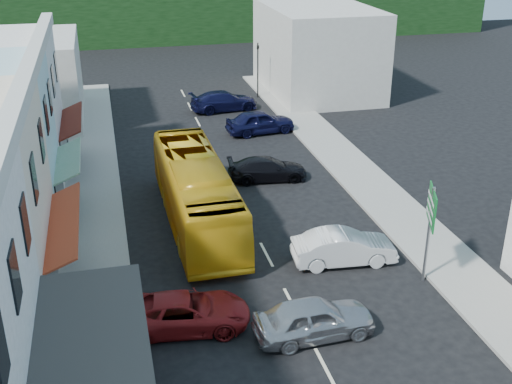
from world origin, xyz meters
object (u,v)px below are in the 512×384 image
bus (196,194)px  direction_sign (428,235)px  car_white (344,248)px  pedestrian_left (94,285)px  car_red (185,311)px  traffic_signal (258,70)px  car_silver (314,320)px

bus → direction_sign: 11.20m
car_white → pedestrian_left: pedestrian_left is taller
car_white → car_red: 7.98m
bus → pedestrian_left: (-4.92, -6.31, -0.55)m
car_red → car_white: bearing=-60.3°
car_white → car_red: same height
car_white → car_red: bearing=117.4°
pedestrian_left → traffic_signal: size_ratio=0.38×
traffic_signal → direction_sign: bearing=71.0°
car_silver → traffic_signal: bearing=-13.0°
direction_sign → pedestrian_left: bearing=-164.5°
pedestrian_left → bus: bearing=-19.3°
traffic_signal → bus: bearing=49.9°
bus → car_silver: 10.39m
car_red → direction_sign: direction_sign is taller
bus → car_red: bearing=-102.8°
direction_sign → car_silver: bearing=-135.3°
car_silver → car_red: bearing=67.3°
car_silver → traffic_signal: 32.07m
pedestrian_left → direction_sign: bearing=-76.3°
bus → car_silver: bearing=-75.9°
car_white → traffic_signal: traffic_signal is taller
car_red → direction_sign: 10.22m
car_white → direction_sign: (2.72, -2.17, 1.41)m
car_red → pedestrian_left: 3.81m
car_white → pedestrian_left: bearing=100.0°
direction_sign → car_white: bearing=161.9°
bus → car_white: size_ratio=2.64×
car_silver → bus: bearing=12.2°
pedestrian_left → direction_sign: direction_sign is taller
car_red → pedestrian_left: bearing=63.5°
car_silver → traffic_signal: traffic_signal is taller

